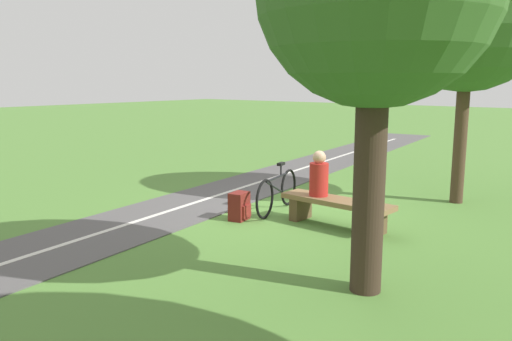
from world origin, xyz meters
The scene contains 8 objects.
ground_plane centered at (0.00, 0.00, 0.00)m, with size 80.00×80.00×0.00m, color #548438.
paved_path centered at (1.52, 4.00, 0.01)m, with size 1.83×36.00×0.02m, color #565454.
path_centre_line centered at (1.52, 4.00, 0.02)m, with size 0.10×32.00×0.00m, color silver.
bench centered at (-1.01, 0.44, 0.32)m, with size 1.89×0.59×0.46m.
person_seated centered at (-0.66, 0.42, 0.78)m, with size 0.32×0.32×0.74m.
bicycle centered at (0.29, 0.23, 0.36)m, with size 0.42×1.72×0.86m.
backpack centered at (0.47, 1.07, 0.23)m, with size 0.33×0.38×0.47m.
tree_mid_field centered at (-2.00, -2.44, 3.53)m, with size 2.93×2.93×5.01m.
Camera 1 is at (-4.84, 7.43, 2.30)m, focal length 35.87 mm.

